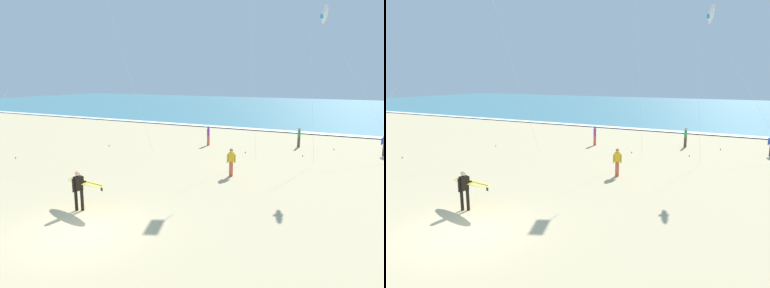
% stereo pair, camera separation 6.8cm
% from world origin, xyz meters
% --- Properties ---
extents(ground_plane, '(160.00, 160.00, 0.00)m').
position_xyz_m(ground_plane, '(0.00, 0.00, 0.00)').
color(ground_plane, '#CCB789').
extents(ocean_water, '(160.00, 60.00, 0.08)m').
position_xyz_m(ocean_water, '(0.00, 56.84, 0.04)').
color(ocean_water, teal).
rests_on(ocean_water, ground).
extents(shoreline_foam, '(160.00, 1.32, 0.01)m').
position_xyz_m(shoreline_foam, '(0.00, 27.14, 0.09)').
color(shoreline_foam, white).
rests_on(shoreline_foam, ocean_water).
extents(surfer_lead, '(2.63, 1.17, 1.71)m').
position_xyz_m(surfer_lead, '(-1.50, 1.71, 1.05)').
color(surfer_lead, black).
rests_on(surfer_lead, ground).
extents(kite_delta_ivory_high, '(1.45, 2.89, 9.69)m').
position_xyz_m(kite_delta_ivory_high, '(5.99, 14.02, 9.09)').
color(kite_delta_ivory_high, white).
rests_on(kite_delta_ivory_high, ground).
extents(bystander_yellow_top, '(0.45, 0.31, 1.59)m').
position_xyz_m(bystander_yellow_top, '(2.20, 9.30, 0.81)').
color(bystander_yellow_top, '#D8593F').
rests_on(bystander_yellow_top, ground).
extents(bystander_purple_top, '(0.27, 0.48, 1.59)m').
position_xyz_m(bystander_purple_top, '(-2.74, 17.01, 0.81)').
color(bystander_purple_top, '#D8593F').
rests_on(bystander_purple_top, ground).
extents(bystander_green_top, '(0.22, 0.50, 1.59)m').
position_xyz_m(bystander_green_top, '(3.99, 19.64, 0.81)').
color(bystander_green_top, '#4C3D2D').
rests_on(bystander_green_top, ground).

